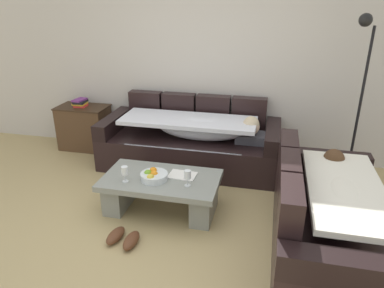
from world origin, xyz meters
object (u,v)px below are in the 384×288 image
Objects in this scene: fruit_bowl at (153,176)px; pair_of_shoes at (123,238)px; floor_lamp at (358,91)px; coffee_table at (161,190)px; wine_glass_near_left at (125,171)px; couch_near_window at (328,220)px; couch_along_wall at (192,142)px; side_cabinet at (85,127)px; open_magazine at (182,175)px; book_stack_on_cabinet at (80,103)px; wine_glass_near_right at (188,175)px.

fruit_bowl reaches higher than pair_of_shoes.
floor_lamp is 6.26× the size of pair_of_shoes.
coffee_table is 7.23× the size of wine_glass_near_left.
floor_lamp reaches higher than couch_near_window.
pair_of_shoes is at bearing 98.91° from couch_near_window.
couch_along_wall reaches higher than side_cabinet.
floor_lamp reaches higher than fruit_bowl.
wine_glass_near_left is 0.60m from open_magazine.
fruit_bowl reaches higher than coffee_table.
fruit_bowl is 1.21× the size of book_stack_on_cabinet.
fruit_bowl is (-1.66, 0.28, 0.09)m from couch_near_window.
floor_lamp reaches higher than book_stack_on_cabinet.
coffee_table is 2.11m from side_cabinet.
wine_glass_near_right is (0.37, -0.05, 0.07)m from fruit_bowl.
floor_lamp is (3.62, -0.19, 0.42)m from book_stack_on_cabinet.
floor_lamp is (1.78, 1.08, 0.73)m from open_magazine.
fruit_bowl is at bearing -42.31° from side_cabinet.
book_stack_on_cabinet reaches higher than pair_of_shoes.
couch_along_wall is 1.17× the size of floor_lamp.
side_cabinet is (-1.82, 1.27, -0.06)m from open_magazine.
coffee_table is at bearing -39.70° from book_stack_on_cabinet.
couch_along_wall is at bearing 83.69° from fruit_bowl.
couch_near_window is 5.92× the size of pair_of_shoes.
couch_along_wall is at bearing -178.92° from floor_lamp.
book_stack_on_cabinet is at bearing 126.50° from pair_of_shoes.
wine_glass_near_right is at bearing -36.91° from book_stack_on_cabinet.
coffee_table is 0.44m from wine_glass_near_left.
fruit_bowl is (-0.06, -0.05, 0.18)m from coffee_table.
book_stack_on_cabinet is (-1.94, 1.46, 0.20)m from wine_glass_near_right.
wine_glass_near_right is at bearing -7.34° from fruit_bowl.
wine_glass_near_left is 2.74m from floor_lamp.
pair_of_shoes is (-0.18, -0.61, -0.19)m from coffee_table.
fruit_bowl is 0.90× the size of pair_of_shoes.
open_magazine is 2.22m from side_cabinet.
open_magazine is at bearing 24.57° from coffee_table.
couch_near_window is 1.32m from wine_glass_near_right.
wine_glass_near_right is 2.42m from side_cabinet.
open_magazine is (0.13, -1.04, 0.05)m from couch_along_wall.
side_cabinet is 0.38m from book_stack_on_cabinet.
fruit_bowl is 1.00× the size of open_magazine.
side_cabinet is at bearing 62.26° from couch_near_window.
wine_glass_near_left is 2.00m from side_cabinet.
open_magazine is at bearing 73.08° from couch_near_window.
book_stack_on_cabinet is 0.12× the size of floor_lamp.
pair_of_shoes is at bearing -115.27° from open_magazine.
fruit_bowl is 1.69× the size of wine_glass_near_left.
coffee_table is at bearing -93.61° from couch_along_wall.
book_stack_on_cabinet is 0.74× the size of pair_of_shoes.
book_stack_on_cabinet is (-1.57, 1.41, 0.27)m from fruit_bowl.
fruit_bowl is at bearing 77.90° from pair_of_shoes.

